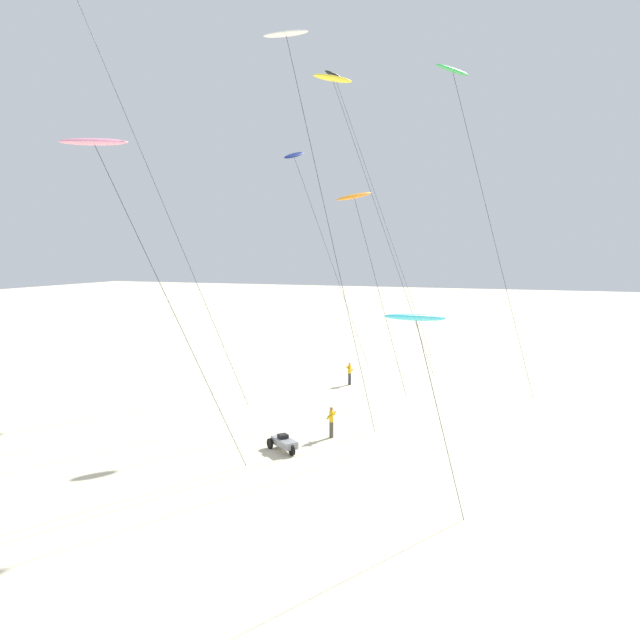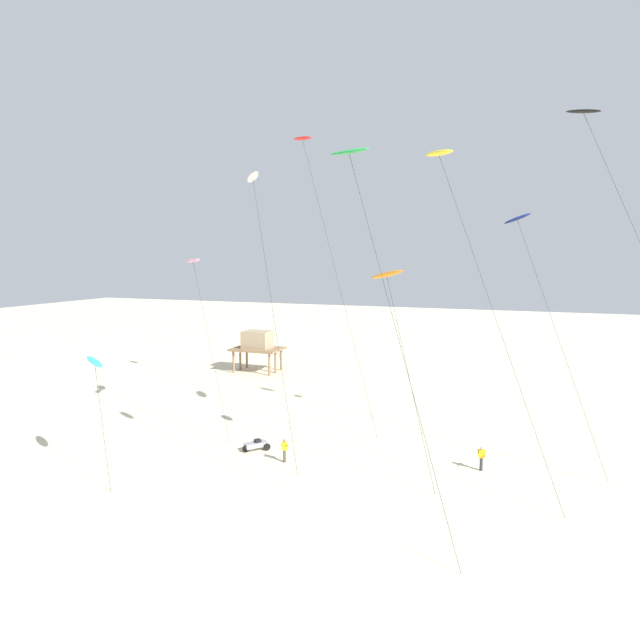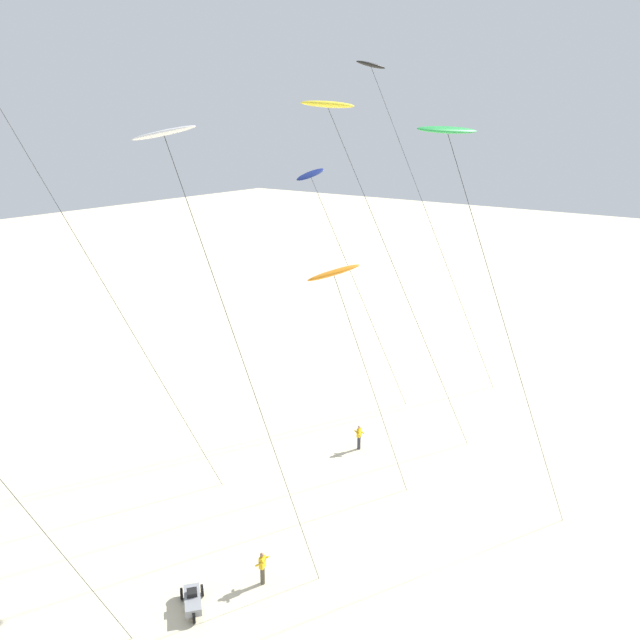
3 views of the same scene
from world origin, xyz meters
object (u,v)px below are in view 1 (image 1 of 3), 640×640
object	(u,v)px
kite_navy	(295,159)
kite_green	(454,75)
kite_black	(338,85)
kite_cyan	(416,319)
kite_yellow	(334,81)
kite_orange	(355,198)
beach_buggy	(284,442)
kite_flyer_middle	(350,373)
kite_white	(288,44)
kite_pink	(96,145)
kite_flyer_nearest	(331,421)

from	to	relation	value
kite_navy	kite_green	world-z (taller)	kite_green
kite_black	kite_cyan	world-z (taller)	kite_black
kite_yellow	kite_orange	world-z (taller)	kite_yellow
kite_navy	beach_buggy	bearing A→B (deg)	-159.01
kite_yellow	kite_flyer_middle	size ratio (longest dim) A/B	12.89
kite_cyan	kite_white	bearing A→B (deg)	46.39
kite_black	kite_cyan	xyz separation A→B (m)	(-29.14, -12.97, -15.49)
kite_navy	kite_orange	bearing A→B (deg)	-137.10
kite_pink	kite_yellow	bearing A→B (deg)	-6.44
kite_navy	kite_pink	bearing A→B (deg)	-174.36
kite_yellow	kite_navy	bearing A→B (deg)	44.31
kite_yellow	kite_pink	world-z (taller)	kite_yellow
kite_yellow	beach_buggy	bearing A→B (deg)	-171.36
kite_navy	kite_white	xyz separation A→B (m)	(-17.64, -7.12, 2.70)
kite_green	kite_orange	bearing A→B (deg)	83.64
kite_yellow	kite_cyan	xyz separation A→B (m)	(-20.16, -10.13, -13.39)
kite_pink	kite_white	distance (m)	10.90
kite_black	kite_cyan	bearing A→B (deg)	-156.01
kite_yellow	kite_orange	distance (m)	8.74
kite_black	kite_white	size ratio (longest dim) A/B	1.18
kite_pink	kite_orange	world-z (taller)	kite_pink
kite_navy	beach_buggy	world-z (taller)	kite_navy
kite_orange	kite_pink	bearing A→B (deg)	165.11
kite_yellow	kite_green	distance (m)	9.28
kite_flyer_middle	beach_buggy	xyz separation A→B (m)	(-16.15, -1.82, -0.46)
kite_orange	kite_green	bearing A→B (deg)	-96.36
kite_pink	kite_black	bearing A→B (deg)	0.93
kite_green	beach_buggy	size ratio (longest dim) A/B	10.36
kite_green	kite_navy	bearing A→B (deg)	57.42
kite_navy	kite_cyan	distance (m)	30.74
kite_yellow	kite_green	size ratio (longest dim) A/B	1.06
kite_flyer_middle	kite_pink	bearing A→B (deg)	174.13
kite_pink	kite_flyer_middle	size ratio (longest dim) A/B	8.63
kite_orange	kite_white	size ratio (longest dim) A/B	0.67
kite_black	kite_cyan	size ratio (longest dim) A/B	2.99
kite_pink	kite_flyer_nearest	world-z (taller)	kite_pink
kite_white	kite_flyer_nearest	world-z (taller)	kite_white
kite_black	kite_orange	world-z (taller)	kite_black
kite_pink	kite_cyan	world-z (taller)	kite_pink
kite_white	kite_flyer_middle	xyz separation A→B (m)	(15.93, 2.09, -18.73)
kite_green	kite_flyer_nearest	distance (m)	20.61
kite_green	kite_white	xyz separation A→B (m)	(-9.09, 6.27, -0.23)
kite_black	kite_flyer_middle	bearing A→B (deg)	-152.38
kite_yellow	beach_buggy	distance (m)	24.42
kite_black	kite_flyer_nearest	distance (m)	29.86
kite_navy	kite_yellow	world-z (taller)	kite_yellow
kite_white	kite_cyan	bearing A→B (deg)	-133.61
kite_pink	kite_green	bearing A→B (deg)	-32.12
kite_black	kite_navy	bearing A→B (deg)	152.36
kite_black	kite_yellow	size ratio (longest dim) A/B	1.12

